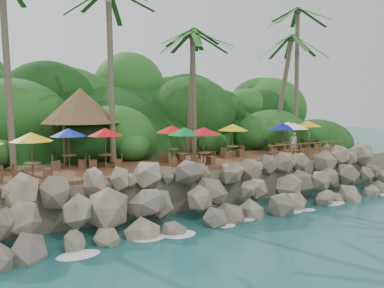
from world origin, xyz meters
TOP-DOWN VIEW (x-y plane):
  - ground at (0.00, 0.00)m, footprint 140.00×140.00m
  - land_base at (0.00, 16.00)m, footprint 32.00×25.20m
  - jungle_hill at (0.00, 23.50)m, footprint 44.80×28.00m
  - seawall at (0.00, 2.00)m, footprint 29.00×4.00m
  - terrace at (0.00, 6.00)m, footprint 26.00×5.00m
  - jungle_foliage at (0.00, 15.00)m, footprint 44.00×16.00m
  - foam_line at (0.00, 0.30)m, footprint 25.20×0.80m
  - palms at (1.81, 8.73)m, footprint 27.74×6.79m
  - palapa at (-5.83, 9.96)m, footprint 4.95×4.95m
  - dining_clusters at (0.13, 5.84)m, footprint 24.89×5.08m
  - railing at (7.81, 3.65)m, footprint 7.20×0.10m
  - waiter at (7.86, 5.12)m, footprint 0.70×0.58m

SIDE VIEW (x-z plane):
  - ground at x=0.00m, z-range 0.00..0.00m
  - jungle_hill at x=0.00m, z-range -7.70..7.70m
  - jungle_foliage at x=0.00m, z-range -6.00..6.00m
  - foam_line at x=0.00m, z-range 0.00..0.06m
  - land_base at x=0.00m, z-range 0.00..2.10m
  - seawall at x=0.00m, z-range 0.00..2.30m
  - terrace at x=0.00m, z-range 2.10..2.30m
  - railing at x=7.81m, z-range 2.41..3.41m
  - waiter at x=7.86m, z-range 2.30..3.95m
  - dining_clusters at x=0.13m, z-range 3.04..5.30m
  - palapa at x=-5.83m, z-range 3.49..8.09m
  - palms at x=1.81m, z-range 5.75..18.34m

